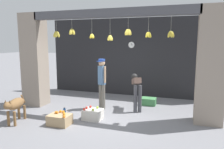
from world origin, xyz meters
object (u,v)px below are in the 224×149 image
object	(u,v)px
fruit_crate_oranges	(60,119)
worker_stooping	(136,87)
shopkeeper	(102,80)
water_bottle	(65,113)
wall_clock	(131,45)
dog	(15,105)
produce_box_green	(149,101)
fruit_crate_apples	(93,114)

from	to	relation	value
fruit_crate_oranges	worker_stooping	bearing A→B (deg)	49.13
shopkeeper	water_bottle	distance (m)	1.57
fruit_crate_oranges	water_bottle	xyz separation A→B (m)	(-0.19, 0.56, -0.01)
water_bottle	wall_clock	distance (m)	3.85
wall_clock	dog	bearing A→B (deg)	-119.22
fruit_crate_oranges	produce_box_green	world-z (taller)	fruit_crate_oranges
produce_box_green	wall_clock	distance (m)	2.39
shopkeeper	worker_stooping	size ratio (longest dim) A/B	1.46
fruit_crate_oranges	wall_clock	world-z (taller)	wall_clock
worker_stooping	produce_box_green	bearing A→B (deg)	45.39
produce_box_green	water_bottle	xyz separation A→B (m)	(-2.11, -2.01, 0.01)
worker_stooping	fruit_crate_apples	world-z (taller)	worker_stooping
fruit_crate_oranges	water_bottle	world-z (taller)	fruit_crate_oranges
fruit_crate_apples	shopkeeper	bearing A→B (deg)	96.67
worker_stooping	fruit_crate_oranges	distance (m)	2.57
fruit_crate_oranges	produce_box_green	size ratio (longest dim) A/B	1.16
water_bottle	fruit_crate_apples	bearing A→B (deg)	5.80
shopkeeper	worker_stooping	bearing A→B (deg)	-144.58
shopkeeper	worker_stooping	distance (m)	1.13
wall_clock	fruit_crate_apples	bearing A→B (deg)	-96.72
shopkeeper	water_bottle	world-z (taller)	shopkeeper
worker_stooping	fruit_crate_apples	size ratio (longest dim) A/B	2.15
worker_stooping	fruit_crate_oranges	xyz separation A→B (m)	(-1.63, -1.89, -0.60)
worker_stooping	fruit_crate_oranges	world-z (taller)	worker_stooping
worker_stooping	produce_box_green	distance (m)	0.97
shopkeeper	worker_stooping	xyz separation A→B (m)	(1.09, 0.20, -0.21)
fruit_crate_oranges	produce_box_green	distance (m)	3.21
shopkeeper	dog	bearing A→B (deg)	73.34
shopkeeper	fruit_crate_apples	distance (m)	1.32
dog	produce_box_green	distance (m)	4.22
shopkeeper	wall_clock	world-z (taller)	wall_clock
water_bottle	wall_clock	xyz separation A→B (m)	(1.21, 3.12, 1.90)
shopkeeper	produce_box_green	distance (m)	1.84
fruit_crate_apples	wall_clock	distance (m)	3.59
shopkeeper	water_bottle	xyz separation A→B (m)	(-0.73, -1.12, -0.82)
dog	produce_box_green	xyz separation A→B (m)	(3.11, 2.83, -0.38)
dog	fruit_crate_oranges	size ratio (longest dim) A/B	1.80
fruit_crate_oranges	wall_clock	size ratio (longest dim) A/B	2.20
dog	fruit_crate_apples	size ratio (longest dim) A/B	1.98
shopkeeper	fruit_crate_oranges	world-z (taller)	shopkeeper
fruit_crate_oranges	fruit_crate_apples	bearing A→B (deg)	44.51
fruit_crate_apples	wall_clock	world-z (taller)	wall_clock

